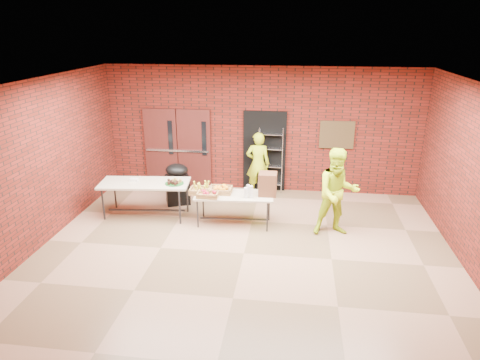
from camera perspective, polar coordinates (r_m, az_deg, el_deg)
name	(u,v)px	position (r m, az deg, el deg)	size (l,w,h in m)	color
room	(244,175)	(7.65, 0.58, 0.70)	(8.08, 7.08, 3.28)	brown
double_doors	(178,148)	(11.46, -8.28, 4.22)	(1.78, 0.12, 2.10)	#431613
dark_doorway	(264,151)	(11.09, 3.28, 3.84)	(1.10, 0.06, 2.10)	black
bronze_plaque	(337,135)	(10.98, 12.79, 5.90)	(0.85, 0.04, 0.70)	#44341B
wire_rack	(270,161)	(11.01, 4.08, 2.57)	(0.62, 0.21, 1.68)	#AAABB1
table_left	(145,185)	(9.82, -12.58, -0.67)	(2.05, 1.03, 0.81)	#BDAD90
table_right	(234,197)	(9.22, -0.81, -2.27)	(1.73, 0.81, 0.69)	#BDAD90
basket_bananas	(201,190)	(9.29, -5.24, -1.39)	(0.47, 0.36, 0.14)	#AC7A45
basket_oranges	(220,190)	(9.29, -2.63, -1.31)	(0.49, 0.38, 0.15)	#AC7A45
basket_apples	(208,194)	(9.09, -4.29, -1.88)	(0.44, 0.35, 0.14)	#AC7A45
muffin_tray	(174,182)	(9.57, -8.75, -0.23)	(0.41, 0.41, 0.10)	#144D1A
napkin_box	(134,180)	(9.92, -13.92, 0.04)	(0.18, 0.12, 0.06)	silver
coffee_dispenser	(268,184)	(9.11, 3.71, -0.54)	(0.38, 0.34, 0.49)	#56321D
cup_stack_front	(246,193)	(8.98, 0.77, -1.72)	(0.08, 0.08, 0.23)	silver
cup_stack_mid	(251,192)	(8.98, 1.44, -1.59)	(0.09, 0.09, 0.27)	silver
cup_stack_back	(248,189)	(9.19, 1.10, -1.26)	(0.07, 0.07, 0.21)	silver
covered_grill	(177,184)	(10.47, -8.34, -0.49)	(0.68, 0.63, 1.00)	black
volunteer_woman	(258,164)	(10.83, 2.40, 2.17)	(0.60, 0.39, 1.64)	#B8D918
volunteer_man	(337,192)	(8.91, 12.85, -1.63)	(0.90, 0.70, 1.84)	#B8D918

